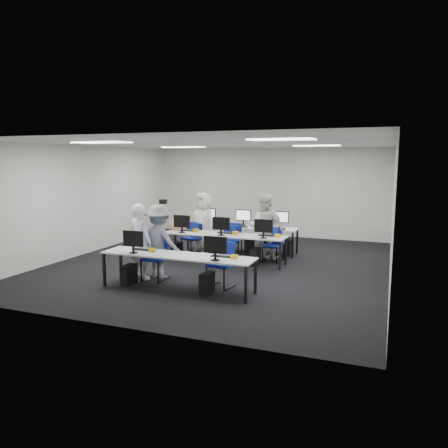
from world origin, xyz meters
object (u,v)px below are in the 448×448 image
at_px(desk_mid, 224,236).
at_px(chair_3, 233,246).
at_px(chair_1, 221,273).
at_px(student_0, 141,241).
at_px(student_1, 263,226).
at_px(chair_2, 192,244).
at_px(chair_6, 233,245).
at_px(chair_4, 272,252).
at_px(chair_5, 199,243).
at_px(student_3, 267,228).
at_px(chair_7, 275,249).
at_px(student_2, 204,223).
at_px(photographer, 159,242).
at_px(chair_0, 155,267).
at_px(desk_front, 177,257).

height_order(desk_mid, chair_3, chair_3).
bearing_deg(chair_1, chair_3, 114.95).
bearing_deg(student_0, student_1, -106.02).
bearing_deg(chair_2, chair_3, 24.91).
height_order(chair_3, chair_6, chair_3).
height_order(chair_1, chair_4, chair_1).
bearing_deg(chair_5, student_3, 18.76).
bearing_deg(chair_7, chair_6, -170.59).
distance_m(chair_4, chair_6, 1.33).
xyz_separation_m(chair_1, chair_5, (-1.84, 2.96, -0.02)).
height_order(chair_2, chair_5, chair_2).
height_order(chair_2, student_3, student_3).
distance_m(chair_2, student_2, 0.69).
distance_m(chair_7, student_3, 0.59).
distance_m(student_2, student_3, 1.87).
bearing_deg(photographer, chair_3, -100.93).
distance_m(chair_0, student_3, 3.40).
relative_size(desk_mid, chair_5, 3.70).
distance_m(chair_6, chair_7, 1.26).
xyz_separation_m(chair_2, chair_7, (2.34, 0.17, 0.01)).
height_order(desk_mid, photographer, photographer).
relative_size(chair_3, student_0, 0.54).
relative_size(chair_0, student_2, 0.55).
bearing_deg(desk_mid, chair_4, 21.89).
bearing_deg(desk_front, chair_3, 89.99).
height_order(desk_mid, student_0, student_0).
height_order(chair_0, chair_1, chair_0).
bearing_deg(student_0, chair_3, -93.58).
bearing_deg(chair_7, chair_1, -81.39).
bearing_deg(photographer, chair_1, 179.56).
height_order(desk_front, chair_3, chair_3).
relative_size(desk_mid, chair_1, 3.41).
bearing_deg(chair_3, photographer, -115.67).
relative_size(chair_2, chair_5, 1.01).
xyz_separation_m(chair_1, photographer, (-1.56, 0.19, 0.52)).
bearing_deg(student_0, desk_mid, -99.71).
bearing_deg(student_1, chair_7, 172.55).
relative_size(chair_7, student_0, 0.54).
bearing_deg(student_2, student_1, 20.17).
xyz_separation_m(chair_6, chair_7, (1.25, -0.16, 0.02)).
xyz_separation_m(desk_front, chair_4, (1.16, 3.07, -0.42)).
bearing_deg(student_2, chair_3, 12.09).
height_order(chair_2, chair_7, chair_7).
bearing_deg(chair_6, chair_0, -105.11).
bearing_deg(student_2, chair_2, -103.98).
bearing_deg(desk_front, desk_mid, 90.00).
bearing_deg(photographer, chair_7, -119.95).
xyz_separation_m(chair_0, student_3, (1.72, 2.89, 0.53)).
height_order(chair_1, student_1, student_1).
bearing_deg(chair_4, chair_1, -96.09).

